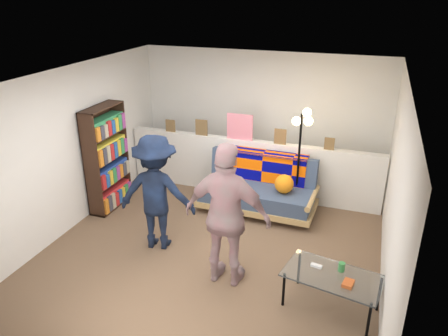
% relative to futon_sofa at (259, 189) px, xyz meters
% --- Properties ---
extents(ground, '(5.00, 5.00, 0.00)m').
position_rel_futon_sofa_xyz_m(ground, '(-0.30, -1.27, -0.38)').
color(ground, brown).
rests_on(ground, ground).
extents(room_shell, '(4.60, 5.05, 2.45)m').
position_rel_futon_sofa_xyz_m(room_shell, '(-0.30, -0.80, 1.30)').
color(room_shell, silver).
rests_on(room_shell, ground).
extents(half_wall_ledge, '(4.45, 0.15, 1.00)m').
position_rel_futon_sofa_xyz_m(half_wall_ledge, '(-0.30, 0.53, 0.12)').
color(half_wall_ledge, silver).
rests_on(half_wall_ledge, ground).
extents(ledge_decor, '(2.97, 0.02, 0.45)m').
position_rel_futon_sofa_xyz_m(ledge_decor, '(-0.53, 0.51, 0.80)').
color(ledge_decor, brown).
rests_on(ledge_decor, half_wall_ledge).
extents(futon_sofa, '(1.90, 0.96, 0.81)m').
position_rel_futon_sofa_xyz_m(futon_sofa, '(0.00, 0.00, 0.00)').
color(futon_sofa, tan).
rests_on(futon_sofa, ground).
extents(bookshelf, '(0.29, 0.86, 1.71)m').
position_rel_futon_sofa_xyz_m(bookshelf, '(-2.39, -0.68, 0.42)').
color(bookshelf, black).
rests_on(bookshelf, ground).
extents(coffee_table, '(1.17, 0.79, 0.56)m').
position_rel_futon_sofa_xyz_m(coffee_table, '(1.40, -2.04, 0.04)').
color(coffee_table, black).
rests_on(coffee_table, ground).
extents(floor_lamp, '(0.34, 0.32, 1.72)m').
position_rel_futon_sofa_xyz_m(floor_lamp, '(0.60, 0.17, 0.84)').
color(floor_lamp, black).
rests_on(floor_lamp, ground).
extents(person_left, '(1.15, 0.77, 1.65)m').
position_rel_futon_sofa_xyz_m(person_left, '(-1.07, -1.49, 0.45)').
color(person_left, black).
rests_on(person_left, ground).
extents(person_right, '(1.09, 0.48, 1.83)m').
position_rel_futon_sofa_xyz_m(person_right, '(0.11, -1.94, 0.54)').
color(person_right, '#CB838D').
rests_on(person_right, ground).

